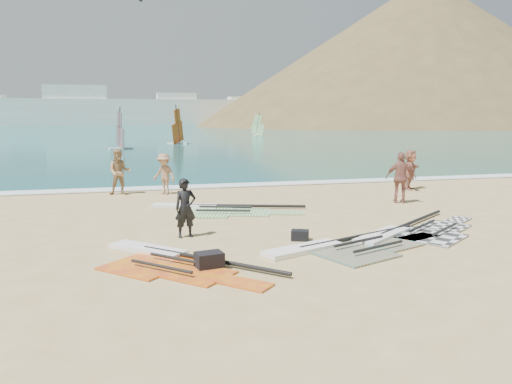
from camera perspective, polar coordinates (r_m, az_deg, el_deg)
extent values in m
plane|color=tan|center=(12.97, 9.82, -6.82)|extent=(300.00, 300.00, 0.00)
cube|color=#0C5454|center=(143.51, -12.35, 7.30)|extent=(300.00, 240.00, 0.06)
cube|color=white|center=(24.48, -1.98, 0.71)|extent=(300.00, 1.20, 0.04)
cube|color=white|center=(162.05, -19.80, 8.57)|extent=(160.00, 8.00, 8.00)
cube|color=white|center=(162.07, -19.84, 9.28)|extent=(18.00, 7.00, 12.00)
cube|color=white|center=(162.09, -9.07, 9.33)|extent=(12.00, 7.00, 10.00)
cube|color=white|center=(166.30, -0.34, 9.26)|extent=(16.00, 7.00, 9.00)
cube|color=white|center=(172.24, 6.22, 9.53)|extent=(10.00, 7.00, 11.00)
cone|color=brown|center=(167.72, 18.36, 7.26)|extent=(143.00, 143.00, 45.00)
cone|color=brown|center=(196.45, 25.47, 7.03)|extent=(70.00, 70.00, 28.00)
cube|color=#2A2A2C|center=(15.16, 18.69, -4.79)|extent=(2.56, 2.61, 0.04)
cube|color=#2A2A2C|center=(16.59, 20.67, -3.73)|extent=(1.85, 1.82, 0.04)
cube|color=#2A2A2C|center=(17.77, 22.05, -3.00)|extent=(1.29, 1.16, 0.04)
cylinder|color=black|center=(16.61, 17.50, -3.27)|extent=(3.71, 2.70, 0.11)
cylinder|color=black|center=(15.87, 18.48, -3.66)|extent=(1.55, 1.14, 0.08)
cylinder|color=black|center=(15.65, 20.80, -3.96)|extent=(1.55, 1.14, 0.08)
cube|color=white|center=(14.71, 14.25, -4.85)|extent=(2.27, 1.88, 0.12)
cube|color=green|center=(17.90, -5.87, -2.31)|extent=(2.33, 2.46, 0.04)
cube|color=green|center=(17.72, -0.72, -2.38)|extent=(1.74, 1.67, 0.04)
cube|color=green|center=(17.68, 3.52, -2.42)|extent=(1.33, 0.94, 0.04)
cylinder|color=black|center=(18.61, -1.46, -1.58)|extent=(4.45, 1.50, 0.11)
cylinder|color=black|center=(18.12, -3.50, -1.69)|extent=(1.85, 0.65, 0.08)
cylinder|color=black|center=(17.43, -3.77, -2.11)|extent=(1.85, 0.65, 0.08)
cube|color=white|center=(18.93, -8.16, -1.62)|extent=(2.50, 1.35, 0.12)
cube|color=orange|center=(12.88, 10.75, -6.86)|extent=(2.27, 2.38, 0.04)
cube|color=orange|center=(13.98, 15.08, -5.76)|extent=(1.68, 1.63, 0.04)
cube|color=orange|center=(14.93, 18.10, -4.97)|extent=(1.26, 0.94, 0.04)
cylinder|color=black|center=(14.30, 11.72, -4.98)|extent=(4.10, 1.67, 0.10)
cylinder|color=black|center=(13.53, 11.71, -5.51)|extent=(1.70, 0.72, 0.08)
cylinder|color=black|center=(13.11, 13.84, -6.05)|extent=(1.70, 0.72, 0.08)
cube|color=white|center=(12.90, 5.37, -6.54)|extent=(2.34, 1.39, 0.12)
cube|color=red|center=(12.00, -12.07, -8.08)|extent=(2.45, 2.45, 0.04)
cube|color=red|center=(11.09, -6.46, -9.35)|extent=(1.74, 1.74, 0.04)
cube|color=red|center=(10.45, -1.19, -10.46)|extent=(1.16, 1.16, 0.04)
cylinder|color=black|center=(11.85, -5.11, -7.73)|extent=(3.03, 3.05, 0.10)
cylinder|color=black|center=(11.78, -8.73, -7.60)|extent=(1.27, 1.28, 0.07)
cylinder|color=black|center=(11.32, -10.81, -8.34)|extent=(1.27, 1.28, 0.07)
cube|color=white|center=(13.10, -12.28, -6.46)|extent=(1.96, 1.97, 0.12)
cube|color=black|center=(11.47, -5.37, -7.82)|extent=(0.68, 0.54, 0.39)
cube|color=black|center=(13.99, 5.05, -4.94)|extent=(0.58, 0.50, 0.29)
imported|color=black|center=(14.28, -8.07, -1.83)|extent=(0.68, 0.51, 1.69)
imported|color=#A38056|center=(22.47, -15.34, 2.22)|extent=(1.01, 0.81, 1.99)
imported|color=#9B7152|center=(22.13, -10.46, 2.03)|extent=(1.29, 1.29, 1.79)
imported|color=#94584E|center=(20.43, 16.22, 1.58)|extent=(1.28, 0.93, 2.01)
imported|color=#AD6B55|center=(24.26, 17.20, 2.46)|extent=(1.54, 1.67, 1.86)
cube|color=white|center=(51.75, -15.22, 4.83)|extent=(2.39, 1.32, 0.13)
cube|color=red|center=(51.69, -15.27, 6.07)|extent=(0.89, 2.71, 2.51)
cube|color=red|center=(51.64, -15.35, 7.98)|extent=(0.53, 1.53, 1.74)
cylinder|color=black|center=(51.66, -15.31, 7.13)|extent=(0.33, 0.79, 3.98)
cube|color=white|center=(59.64, -8.90, 5.54)|extent=(2.54, 1.92, 0.15)
cube|color=red|center=(59.58, -8.93, 6.72)|extent=(1.64, 2.69, 2.75)
cube|color=red|center=(59.55, -8.98, 8.54)|extent=(0.94, 1.53, 1.91)
cylinder|color=black|center=(59.56, -8.96, 7.73)|extent=(0.54, 0.80, 4.37)
cube|color=white|center=(80.71, 0.20, 6.49)|extent=(1.91, 1.90, 0.12)
cube|color=#6CB627|center=(80.67, 0.20, 7.21)|extent=(1.84, 1.86, 2.27)
cube|color=#6CB627|center=(80.64, 0.20, 8.32)|extent=(1.05, 1.06, 1.58)
cylinder|color=black|center=(80.65, 0.20, 7.83)|extent=(0.57, 0.57, 3.61)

